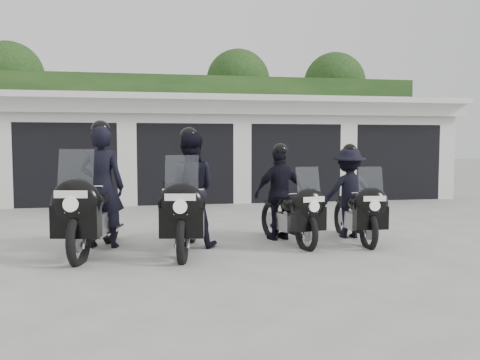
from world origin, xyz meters
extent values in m
plane|color=#9C9B96|center=(0.00, 0.00, 0.00)|extent=(80.00, 80.00, 0.00)
cube|color=white|center=(0.00, 8.50, 1.40)|extent=(16.00, 6.00, 2.80)
cube|color=white|center=(0.00, 8.30, 2.88)|extent=(16.40, 6.80, 0.16)
cube|color=white|center=(0.00, 5.25, 2.65)|extent=(16.40, 0.12, 0.40)
cube|color=black|center=(0.00, 5.48, 0.12)|extent=(16.00, 0.06, 0.24)
cube|color=white|center=(-4.65, 5.65, 1.40)|extent=(0.50, 0.50, 2.80)
cube|color=black|center=(-3.10, 6.70, 1.10)|extent=(2.60, 2.60, 2.20)
cube|color=white|center=(-3.10, 5.65, 2.50)|extent=(2.60, 0.50, 0.60)
cube|color=white|center=(-1.55, 5.65, 1.40)|extent=(0.50, 0.50, 2.80)
cube|color=black|center=(0.00, 6.70, 1.10)|extent=(2.60, 2.60, 2.20)
cube|color=white|center=(0.00, 5.65, 2.50)|extent=(2.60, 0.50, 0.60)
cube|color=white|center=(1.55, 5.65, 1.40)|extent=(0.50, 0.50, 2.80)
cube|color=black|center=(3.10, 6.70, 1.10)|extent=(2.60, 2.60, 2.20)
cube|color=white|center=(3.10, 5.65, 2.50)|extent=(2.60, 0.50, 0.60)
cube|color=white|center=(4.65, 5.65, 1.40)|extent=(0.50, 0.50, 2.80)
cube|color=black|center=(6.20, 6.70, 1.10)|extent=(2.60, 2.60, 2.20)
cube|color=white|center=(6.20, 5.65, 2.50)|extent=(2.60, 0.50, 0.60)
cube|color=white|center=(7.75, 5.65, 1.40)|extent=(0.50, 0.50, 2.80)
cube|color=#153212|center=(0.00, 12.50, 2.15)|extent=(20.00, 2.00, 4.30)
sphere|color=#153212|center=(-6.50, 14.00, 4.40)|extent=(2.80, 2.80, 2.80)
cylinder|color=black|center=(-6.50, 14.00, 1.65)|extent=(0.24, 0.24, 3.30)
sphere|color=#153212|center=(3.00, 14.00, 4.40)|extent=(2.80, 2.80, 2.80)
cylinder|color=black|center=(3.00, 14.00, 1.65)|extent=(0.24, 0.24, 3.30)
sphere|color=#153212|center=(7.50, 14.00, 4.40)|extent=(2.80, 2.80, 2.80)
cylinder|color=black|center=(7.50, 14.00, 1.65)|extent=(0.24, 0.24, 3.30)
torus|color=black|center=(-2.00, -1.07, 0.34)|extent=(0.28, 0.82, 0.81)
torus|color=black|center=(-1.67, 0.49, 0.34)|extent=(0.28, 0.82, 0.81)
cube|color=#99999E|center=(-1.83, -0.27, 0.42)|extent=(0.41, 0.66, 0.35)
cube|color=black|center=(-1.84, -0.29, 0.24)|extent=(0.38, 1.43, 0.07)
ellipsoid|color=black|center=(-1.87, -0.46, 0.80)|extent=(0.48, 0.70, 0.32)
cube|color=black|center=(-1.77, 0.01, 0.82)|extent=(0.41, 0.66, 0.11)
ellipsoid|color=black|center=(-2.02, -1.16, 0.86)|extent=(0.76, 0.50, 0.67)
cube|color=black|center=(-2.02, -1.16, 0.61)|extent=(0.68, 0.37, 0.44)
cube|color=#B2BFC6|center=(-2.01, -1.13, 1.31)|extent=(0.50, 0.22, 0.57)
cylinder|color=silver|center=(-1.97, -0.94, 1.06)|extent=(0.61, 0.16, 0.03)
cube|color=white|center=(-2.06, -1.35, 1.00)|extent=(0.44, 0.11, 0.10)
cube|color=white|center=(-2.05, -1.31, 0.80)|extent=(0.20, 0.06, 0.11)
imported|color=black|center=(-1.77, 0.03, 0.97)|extent=(0.79, 0.60, 1.95)
sphere|color=black|center=(-1.77, 0.03, 1.88)|extent=(0.30, 0.30, 0.30)
torus|color=black|center=(-0.58, -1.23, 0.33)|extent=(0.25, 0.77, 0.77)
torus|color=black|center=(-0.31, 0.26, 0.33)|extent=(0.25, 0.77, 0.77)
cube|color=#99999E|center=(-0.44, -0.46, 0.40)|extent=(0.37, 0.62, 0.34)
cube|color=black|center=(-0.45, -0.48, 0.23)|extent=(0.32, 1.36, 0.06)
ellipsoid|color=black|center=(-0.47, -0.64, 0.76)|extent=(0.44, 0.66, 0.30)
cube|color=black|center=(-0.39, -0.19, 0.78)|extent=(0.37, 0.62, 0.11)
ellipsoid|color=black|center=(-0.59, -1.31, 0.82)|extent=(0.71, 0.46, 0.63)
cube|color=black|center=(-0.59, -1.31, 0.58)|extent=(0.64, 0.33, 0.42)
cube|color=#B2BFC6|center=(-0.59, -1.28, 1.24)|extent=(0.48, 0.20, 0.54)
cylinder|color=silver|center=(-0.56, -1.10, 1.01)|extent=(0.58, 0.13, 0.03)
cube|color=white|center=(-0.63, -1.49, 0.95)|extent=(0.42, 0.09, 0.09)
cube|color=white|center=(-0.62, -1.45, 0.76)|extent=(0.19, 0.05, 0.11)
imported|color=black|center=(-0.39, -0.17, 0.92)|extent=(1.00, 0.84, 1.84)
sphere|color=black|center=(-0.39, -0.17, 1.79)|extent=(0.28, 0.28, 0.28)
torus|color=black|center=(1.39, -0.76, 0.28)|extent=(0.23, 0.67, 0.66)
torus|color=black|center=(1.13, 0.52, 0.28)|extent=(0.23, 0.67, 0.66)
cube|color=#99999E|center=(1.25, -0.10, 0.35)|extent=(0.33, 0.54, 0.29)
cube|color=black|center=(1.26, -0.12, 0.20)|extent=(0.30, 1.17, 0.05)
ellipsoid|color=black|center=(1.28, -0.25, 0.65)|extent=(0.39, 0.57, 0.26)
cube|color=black|center=(1.21, 0.13, 0.67)|extent=(0.33, 0.54, 0.09)
ellipsoid|color=black|center=(1.40, -0.83, 0.71)|extent=(0.62, 0.41, 0.55)
cube|color=black|center=(1.40, -0.83, 0.50)|extent=(0.56, 0.30, 0.36)
cube|color=#B2BFC6|center=(1.39, -0.81, 1.07)|extent=(0.41, 0.18, 0.46)
cylinder|color=silver|center=(1.36, -0.65, 0.87)|extent=(0.50, 0.12, 0.03)
cube|color=white|center=(1.43, -0.98, 0.82)|extent=(0.36, 0.08, 0.08)
cube|color=white|center=(1.43, -0.96, 0.65)|extent=(0.16, 0.05, 0.09)
imported|color=black|center=(1.20, 0.15, 0.80)|extent=(1.02, 0.70, 1.60)
sphere|color=black|center=(1.20, 0.15, 1.55)|extent=(0.25, 0.25, 0.25)
torus|color=black|center=(2.41, -0.81, 0.28)|extent=(0.13, 0.67, 0.66)
torus|color=black|center=(2.47, 0.49, 0.28)|extent=(0.13, 0.67, 0.66)
cube|color=#99999E|center=(2.44, -0.14, 0.34)|extent=(0.26, 0.51, 0.29)
cube|color=black|center=(2.44, -0.16, 0.20)|extent=(0.13, 1.18, 0.05)
ellipsoid|color=black|center=(2.43, -0.29, 0.65)|extent=(0.32, 0.54, 0.26)
cube|color=black|center=(2.45, 0.09, 0.67)|extent=(0.26, 0.51, 0.09)
ellipsoid|color=black|center=(2.40, -0.88, 0.71)|extent=(0.59, 0.33, 0.54)
cube|color=black|center=(2.40, -0.88, 0.50)|extent=(0.53, 0.23, 0.36)
cube|color=#B2BFC6|center=(2.40, -0.85, 1.07)|extent=(0.40, 0.13, 0.46)
cylinder|color=silver|center=(2.41, -0.70, 0.87)|extent=(0.51, 0.05, 0.03)
cube|color=white|center=(2.40, -1.04, 0.82)|extent=(0.36, 0.03, 0.08)
cube|color=white|center=(2.40, -1.01, 0.65)|extent=(0.16, 0.02, 0.09)
imported|color=black|center=(2.45, 0.11, 0.79)|extent=(1.05, 0.58, 1.59)
sphere|color=black|center=(2.45, 0.11, 1.54)|extent=(0.24, 0.24, 0.24)
camera|label=1|loc=(-1.08, -8.30, 1.68)|focal=38.00mm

